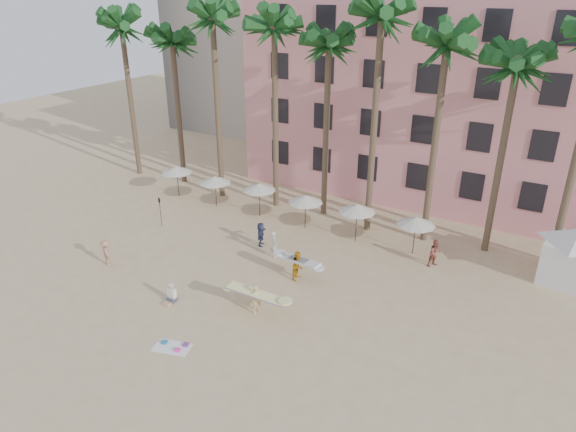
# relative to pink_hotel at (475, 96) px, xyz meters

# --- Properties ---
(ground) EXTENTS (120.00, 120.00, 0.00)m
(ground) POSITION_rel_pink_hotel_xyz_m (-7.00, -26.00, -8.00)
(ground) COLOR #D1B789
(ground) RESTS_ON ground
(pink_hotel) EXTENTS (35.00, 14.00, 16.00)m
(pink_hotel) POSITION_rel_pink_hotel_xyz_m (0.00, 0.00, 0.00)
(pink_hotel) COLOR pink
(pink_hotel) RESTS_ON ground
(palm_row) EXTENTS (44.40, 5.40, 16.30)m
(palm_row) POSITION_rel_pink_hotel_xyz_m (-6.49, -11.00, 4.97)
(palm_row) COLOR brown
(palm_row) RESTS_ON ground
(umbrella_row) EXTENTS (22.50, 2.70, 2.73)m
(umbrella_row) POSITION_rel_pink_hotel_xyz_m (-10.00, -13.50, -5.67)
(umbrella_row) COLOR #332B23
(umbrella_row) RESTS_ON ground
(cabana) EXTENTS (5.10, 5.10, 3.50)m
(cabana) POSITION_rel_pink_hotel_xyz_m (9.08, -12.14, -5.93)
(cabana) COLOR white
(cabana) RESTS_ON ground
(beach_towel) EXTENTS (2.01, 1.47, 0.14)m
(beach_towel) POSITION_rel_pink_hotel_xyz_m (-7.11, -28.63, -7.97)
(beach_towel) COLOR white
(beach_towel) RESTS_ON ground
(carrier_yellow) EXTENTS (3.40, 1.10, 1.68)m
(carrier_yellow) POSITION_rel_pink_hotel_xyz_m (-5.18, -24.12, -7.03)
(carrier_yellow) COLOR #DFB87D
(carrier_yellow) RESTS_ON ground
(carrier_white) EXTENTS (2.97, 1.18, 1.81)m
(carrier_white) POSITION_rel_pink_hotel_xyz_m (-4.98, -19.94, -7.04)
(carrier_white) COLOR orange
(carrier_white) RESTS_ON ground
(beachgoers) EXTENTS (18.98, 11.27, 1.78)m
(beachgoers) POSITION_rel_pink_hotel_xyz_m (-8.14, -18.74, -7.14)
(beachgoers) COLOR beige
(beachgoers) RESTS_ON ground
(paddle) EXTENTS (0.18, 0.04, 2.23)m
(paddle) POSITION_rel_pink_hotel_xyz_m (-17.18, -18.59, -6.59)
(paddle) COLOR black
(paddle) RESTS_ON ground
(seated_man) EXTENTS (0.47, 0.81, 1.06)m
(seated_man) POSITION_rel_pink_hotel_xyz_m (-9.87, -25.68, -7.64)
(seated_man) COLOR #3F3F4C
(seated_man) RESTS_ON ground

